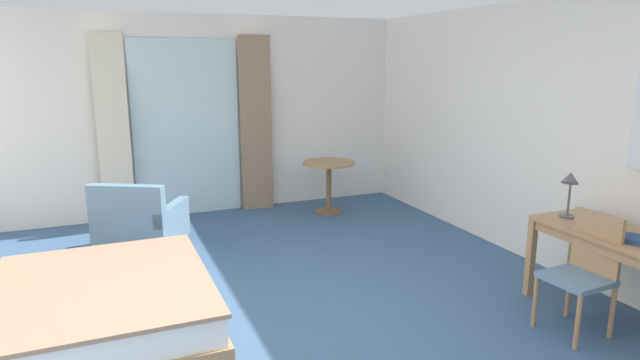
{
  "coord_description": "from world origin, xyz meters",
  "views": [
    {
      "loc": [
        -1.16,
        -3.49,
        2.02
      ],
      "look_at": [
        0.59,
        0.74,
        0.99
      ],
      "focal_mm": 30.03,
      "sensor_mm": 36.0,
      "label": 1
    }
  ],
  "objects_px": {
    "bed": "(37,323)",
    "desk_lamp": "(570,184)",
    "writing_desk": "(617,244)",
    "round_cafe_table": "(329,175)",
    "desk_chair": "(584,267)",
    "armchair_by_window": "(140,224)"
  },
  "relations": [
    {
      "from": "bed",
      "to": "armchair_by_window",
      "type": "distance_m",
      "value": 2.07
    },
    {
      "from": "desk_lamp",
      "to": "round_cafe_table",
      "type": "height_order",
      "value": "desk_lamp"
    },
    {
      "from": "bed",
      "to": "desk_lamp",
      "type": "xyz_separation_m",
      "value": [
        4.0,
        -0.72,
        0.78
      ]
    },
    {
      "from": "bed",
      "to": "writing_desk",
      "type": "height_order",
      "value": "bed"
    },
    {
      "from": "writing_desk",
      "to": "armchair_by_window",
      "type": "xyz_separation_m",
      "value": [
        -3.3,
        3.01,
        -0.31
      ]
    },
    {
      "from": "desk_lamp",
      "to": "round_cafe_table",
      "type": "distance_m",
      "value": 3.41
    },
    {
      "from": "desk_chair",
      "to": "desk_lamp",
      "type": "bearing_deg",
      "value": 61.36
    },
    {
      "from": "desk_chair",
      "to": "round_cafe_table",
      "type": "bearing_deg",
      "value": 97.34
    },
    {
      "from": "armchair_by_window",
      "to": "round_cafe_table",
      "type": "xyz_separation_m",
      "value": [
        2.48,
        0.68,
        0.2
      ]
    },
    {
      "from": "bed",
      "to": "armchair_by_window",
      "type": "relative_size",
      "value": 2.18
    },
    {
      "from": "bed",
      "to": "desk_chair",
      "type": "relative_size",
      "value": 2.49
    },
    {
      "from": "writing_desk",
      "to": "round_cafe_table",
      "type": "distance_m",
      "value": 3.78
    },
    {
      "from": "writing_desk",
      "to": "armchair_by_window",
      "type": "bearing_deg",
      "value": 137.65
    },
    {
      "from": "desk_chair",
      "to": "armchair_by_window",
      "type": "distance_m",
      "value": 4.23
    },
    {
      "from": "desk_lamp",
      "to": "writing_desk",
      "type": "bearing_deg",
      "value": -73.63
    },
    {
      "from": "desk_lamp",
      "to": "desk_chair",
      "type": "bearing_deg",
      "value": -118.64
    },
    {
      "from": "desk_chair",
      "to": "armchair_by_window",
      "type": "relative_size",
      "value": 0.88
    },
    {
      "from": "round_cafe_table",
      "to": "writing_desk",
      "type": "bearing_deg",
      "value": -77.48
    },
    {
      "from": "writing_desk",
      "to": "desk_lamp",
      "type": "height_order",
      "value": "desk_lamp"
    },
    {
      "from": "writing_desk",
      "to": "desk_chair",
      "type": "xyz_separation_m",
      "value": [
        -0.34,
        -0.02,
        -0.13
      ]
    },
    {
      "from": "writing_desk",
      "to": "desk_lamp",
      "type": "distance_m",
      "value": 0.58
    },
    {
      "from": "bed",
      "to": "armchair_by_window",
      "type": "bearing_deg",
      "value": 66.76
    }
  ]
}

